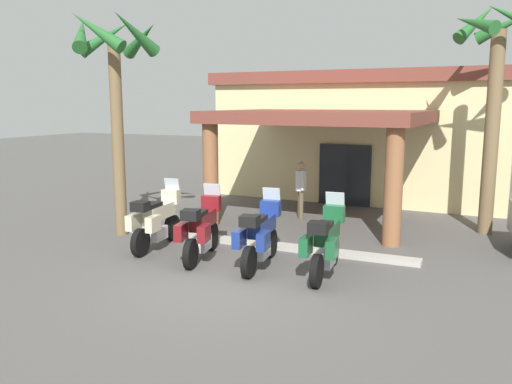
{
  "coord_description": "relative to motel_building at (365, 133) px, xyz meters",
  "views": [
    {
      "loc": [
        4.62,
        -8.83,
        3.5
      ],
      "look_at": [
        -0.98,
        3.58,
        1.2
      ],
      "focal_mm": 37.11,
      "sensor_mm": 36.0,
      "label": 1
    }
  ],
  "objects": [
    {
      "name": "motel_building",
      "position": [
        0.0,
        0.0,
        0.0
      ],
      "size": [
        10.85,
        10.97,
        4.6
      ],
      "rotation": [
        0.0,
        0.0,
        -0.03
      ],
      "color": "beige",
      "rests_on": "ground_plane"
    },
    {
      "name": "pedestrian",
      "position": [
        -0.73,
        -5.22,
        -1.33
      ],
      "size": [
        0.32,
        0.46,
        1.75
      ],
      "rotation": [
        0.0,
        0.0,
        3.7
      ],
      "color": "brown",
      "rests_on": "ground_plane"
    },
    {
      "name": "ground_plane",
      "position": [
        -0.08,
        -11.37,
        -2.35
      ],
      "size": [
        80.0,
        80.0,
        0.0
      ],
      "primitive_type": "plane",
      "color": "#514F4C"
    },
    {
      "name": "palm_tree_near_portico",
      "position": [
        4.46,
        -4.87,
        1.95
      ],
      "size": [
        2.34,
        2.37,
        6.23
      ],
      "color": "brown",
      "rests_on": "ground_plane"
    },
    {
      "name": "motorcycle_maroon",
      "position": [
        -1.35,
        -10.15,
        -1.65
      ],
      "size": [
        0.91,
        2.19,
        1.61
      ],
      "rotation": [
        0.0,
        0.0,
        1.78
      ],
      "color": "black",
      "rests_on": "ground_plane"
    },
    {
      "name": "motorcycle_cream",
      "position": [
        -2.8,
        -9.82,
        -1.65
      ],
      "size": [
        0.74,
        2.21,
        1.61
      ],
      "rotation": [
        0.0,
        0.0,
        1.67
      ],
      "color": "black",
      "rests_on": "ground_plane"
    },
    {
      "name": "palm_tree_roadside",
      "position": [
        -4.47,
        -9.07,
        1.95
      ],
      "size": [
        2.33,
        2.37,
        5.79
      ],
      "color": "brown",
      "rests_on": "ground_plane"
    },
    {
      "name": "curb_strip",
      "position": [
        -0.62,
        -8.63,
        -2.29
      ],
      "size": [
        7.8,
        0.36,
        0.12
      ],
      "primitive_type": "cube",
      "color": "#ADA89E",
      "rests_on": "ground_plane"
    },
    {
      "name": "motorcycle_blue",
      "position": [
        0.1,
        -10.15,
        -1.65
      ],
      "size": [
        0.75,
        2.21,
        1.61
      ],
      "rotation": [
        0.0,
        0.0,
        1.68
      ],
      "color": "black",
      "rests_on": "ground_plane"
    },
    {
      "name": "motorcycle_green",
      "position": [
        1.55,
        -10.14,
        -1.65
      ],
      "size": [
        0.73,
        2.21,
        1.61
      ],
      "rotation": [
        0.0,
        0.0,
        1.65
      ],
      "color": "black",
      "rests_on": "ground_plane"
    }
  ]
}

